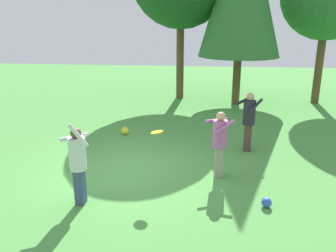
{
  "coord_description": "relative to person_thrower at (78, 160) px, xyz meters",
  "views": [
    {
      "loc": [
        1.81,
        -7.86,
        3.66
      ],
      "look_at": [
        0.93,
        0.49,
        1.05
      ],
      "focal_mm": 37.29,
      "sensor_mm": 36.0,
      "label": 1
    }
  ],
  "objects": [
    {
      "name": "ball_yellow",
      "position": [
        -0.09,
        4.47,
        -0.85
      ],
      "size": [
        0.25,
        0.25,
        0.25
      ],
      "primitive_type": "sphere",
      "color": "yellow",
      "rests_on": "ground_plane"
    },
    {
      "name": "person_bystander",
      "position": [
        3.72,
        3.4,
        0.03
      ],
      "size": [
        0.74,
        0.75,
        1.69
      ],
      "rotation": [
        0.0,
        0.0,
        -2.31
      ],
      "color": "#4C382D",
      "rests_on": "ground_plane"
    },
    {
      "name": "ball_white",
      "position": [
        -0.76,
        1.59,
        -0.87
      ],
      "size": [
        0.2,
        0.2,
        0.2
      ],
      "primitive_type": "sphere",
      "color": "white",
      "rests_on": "ground_plane"
    },
    {
      "name": "person_thrower",
      "position": [
        0.0,
        0.0,
        0.0
      ],
      "size": [
        0.65,
        0.66,
        1.8
      ],
      "rotation": [
        0.0,
        0.0,
        0.56
      ],
      "color": "#38476B",
      "rests_on": "ground_plane"
    },
    {
      "name": "person_catcher",
      "position": [
        2.85,
        1.58,
        -0.02
      ],
      "size": [
        0.7,
        0.67,
        1.61
      ],
      "rotation": [
        0.0,
        0.0,
        -2.69
      ],
      "color": "gray",
      "rests_on": "ground_plane"
    },
    {
      "name": "ground_plane",
      "position": [
        0.64,
        1.68,
        -0.97
      ],
      "size": [
        40.0,
        40.0,
        0.0
      ],
      "primitive_type": "plane",
      "color": "#4C9342"
    },
    {
      "name": "frisbee",
      "position": [
        1.46,
        0.92,
        0.32
      ],
      "size": [
        0.35,
        0.35,
        0.07
      ],
      "color": "yellow"
    },
    {
      "name": "ball_blue",
      "position": [
        3.77,
        0.24,
        -0.87
      ],
      "size": [
        0.21,
        0.21,
        0.21
      ],
      "primitive_type": "sphere",
      "color": "blue",
      "rests_on": "ground_plane"
    }
  ]
}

